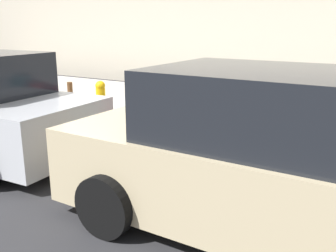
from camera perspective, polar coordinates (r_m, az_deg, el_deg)
ground_plane at (r=8.02m, az=-15.57°, el=-0.35°), size 40.00×40.00×0.00m
sidewalk_curb at (r=9.82m, az=-4.97°, el=3.33°), size 18.00×5.00×0.14m
suitcase_silver_0 at (r=6.49m, az=16.23°, el=0.36°), size 0.42×0.25×0.98m
suitcase_teal_1 at (r=6.66m, az=11.75°, el=1.32°), size 0.45×0.28×0.79m
suitcase_red_2 at (r=6.84m, az=7.35°, el=1.35°), size 0.40×0.25×0.67m
suitcase_maroon_3 at (r=7.15m, az=3.43°, el=1.91°), size 0.50×0.26×0.82m
suitcase_navy_4 at (r=7.33m, az=-1.22°, el=2.98°), size 0.49×0.27×0.97m
suitcase_olive_5 at (r=7.72m, az=-4.54°, el=2.78°), size 0.42×0.26×0.80m
fire_hydrant at (r=8.27m, az=-10.00°, el=4.21°), size 0.39×0.21×0.75m
bollard_post at (r=8.68m, az=-14.35°, el=4.14°), size 0.12×0.12×0.68m
parked_car_beige_0 at (r=3.83m, az=14.66°, el=-5.01°), size 4.23×1.99×1.65m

